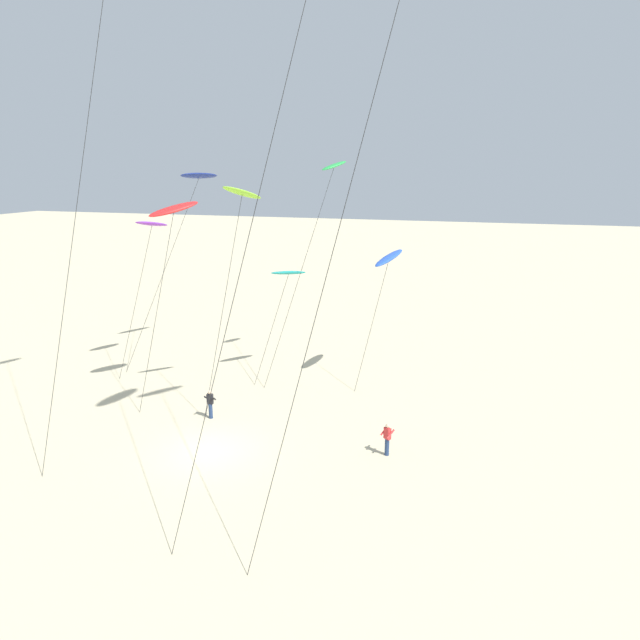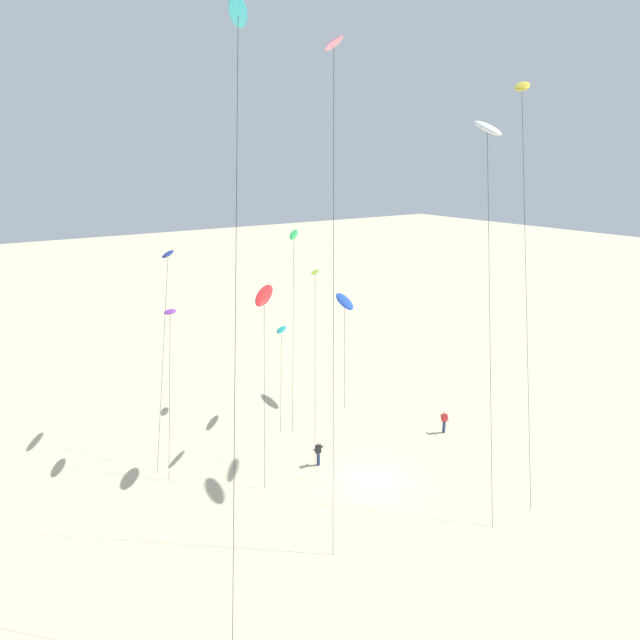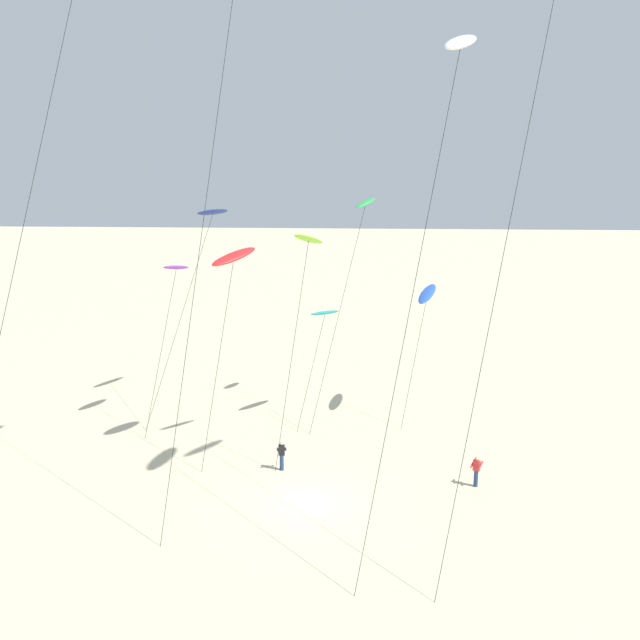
% 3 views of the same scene
% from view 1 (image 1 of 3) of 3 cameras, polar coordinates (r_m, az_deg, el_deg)
% --- Properties ---
extents(ground_plane, '(260.00, 260.00, 0.00)m').
position_cam_1_polar(ground_plane, '(29.55, -11.02, -12.80)').
color(ground_plane, beige).
extents(kite_navy, '(4.69, 6.74, 13.48)m').
position_cam_1_polar(kite_navy, '(41.66, -12.12, 13.92)').
color(kite_navy, navy).
rests_on(kite_navy, ground).
extents(kite_lime, '(2.61, 3.59, 12.91)m').
position_cam_1_polar(kite_lime, '(31.54, -7.91, 12.27)').
color(kite_lime, '#8CD833').
rests_on(kite_lime, ground).
extents(kite_blue, '(2.50, 4.00, 8.81)m').
position_cam_1_polar(kite_blue, '(35.76, 6.96, 6.21)').
color(kite_blue, blue).
rests_on(kite_blue, ground).
extents(kite_red, '(2.97, 3.73, 12.05)m').
position_cam_1_polar(kite_red, '(33.13, -14.55, 10.68)').
color(kite_red, red).
rests_on(kite_red, ground).
extents(kite_purple, '(2.54, 3.85, 10.49)m').
position_cam_1_polar(kite_purple, '(39.27, -16.61, 9.18)').
color(kite_purple, purple).
rests_on(kite_purple, ground).
extents(kite_teal, '(2.71, 3.62, 7.40)m').
position_cam_1_polar(kite_teal, '(36.92, -3.21, 4.72)').
color(kite_teal, teal).
rests_on(kite_teal, ground).
extents(kite_green, '(4.11, 5.59, 14.22)m').
position_cam_1_polar(kite_green, '(37.44, 1.29, 14.86)').
color(kite_green, green).
rests_on(kite_green, ground).
extents(kite_flyer_nearest, '(0.57, 0.54, 1.67)m').
position_cam_1_polar(kite_flyer_nearest, '(32.66, -11.00, -8.26)').
color(kite_flyer_nearest, navy).
rests_on(kite_flyer_nearest, ground).
extents(kite_flyer_middle, '(0.72, 0.72, 1.67)m').
position_cam_1_polar(kite_flyer_middle, '(28.42, 6.79, -11.77)').
color(kite_flyer_middle, navy).
rests_on(kite_flyer_middle, ground).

